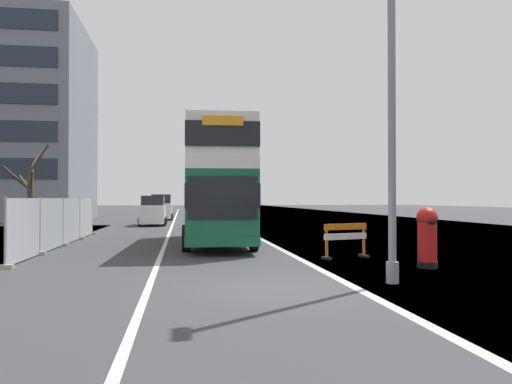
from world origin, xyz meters
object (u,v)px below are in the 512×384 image
Objects in this scene: double_decker_bus at (217,184)px; roadworks_barrier at (346,237)px; car_receding_mid at (161,208)px; red_pillar_postbox at (427,235)px; car_oncoming_near at (153,211)px; lamppost_foreground at (392,87)px.

double_decker_bus is 6.17× the size of roadworks_barrier.
double_decker_bus is 7.25m from roadworks_barrier.
roadworks_barrier is at bearing -76.91° from car_receding_mid.
double_decker_bus reaches higher than red_pillar_postbox.
car_oncoming_near is (-9.00, 24.23, 0.08)m from red_pillar_postbox.
red_pillar_postbox is (2.05, 2.32, -3.62)m from lamppost_foreground.
car_oncoming_near reaches higher than roadworks_barrier.
double_decker_bus is at bearing 123.13° from roadworks_barrier.
lamppost_foreground is at bearing -75.34° from car_oncoming_near.
car_receding_mid reaches higher than red_pillar_postbox.
red_pillar_postbox is at bearing -75.38° from car_receding_mid.
red_pillar_postbox is at bearing -58.88° from roadworks_barrier.
double_decker_bus is 25.56m from car_receding_mid.
car_oncoming_near is at bearing 102.92° from double_decker_bus.
double_decker_bus reaches higher than roadworks_barrier.
car_oncoming_near is 9.48m from car_receding_mid.
lamppost_foreground is at bearing -95.90° from roadworks_barrier.
lamppost_foreground reaches higher than red_pillar_postbox.
roadworks_barrier is at bearing -56.87° from double_decker_bus.
double_decker_bus is at bearing -77.08° from car_oncoming_near.
double_decker_bus reaches higher than car_oncoming_near.
lamppost_foreground is 6.24m from roadworks_barrier.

